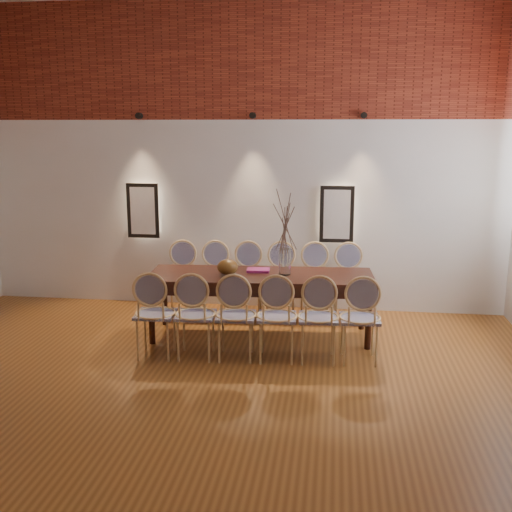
# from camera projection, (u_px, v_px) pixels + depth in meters

# --- Properties ---
(floor) EXTENTS (7.00, 7.00, 0.02)m
(floor) POSITION_uv_depth(u_px,v_px,m) (171.00, 430.00, 4.88)
(floor) COLOR brown
(floor) RESTS_ON ground
(wall_back) EXTENTS (7.00, 0.10, 4.00)m
(wall_back) POSITION_uv_depth(u_px,v_px,m) (239.00, 159.00, 7.89)
(wall_back) COLOR silver
(wall_back) RESTS_ON ground
(brick_band_back) EXTENTS (7.00, 0.02, 1.50)m
(brick_band_back) POSITION_uv_depth(u_px,v_px,m) (238.00, 59.00, 7.56)
(brick_band_back) COLOR maroon
(brick_band_back) RESTS_ON ground
(niche_left) EXTENTS (0.36, 0.06, 0.66)m
(niche_left) POSITION_uv_depth(u_px,v_px,m) (144.00, 210.00, 8.11)
(niche_left) COLOR #FFEAC6
(niche_left) RESTS_ON wall_back
(niche_right) EXTENTS (0.36, 0.06, 0.66)m
(niche_right) POSITION_uv_depth(u_px,v_px,m) (337.00, 214.00, 7.77)
(niche_right) COLOR #FFEAC6
(niche_right) RESTS_ON wall_back
(spot_fixture_left) EXTENTS (0.08, 0.10, 0.08)m
(spot_fixture_left) POSITION_uv_depth(u_px,v_px,m) (139.00, 116.00, 7.82)
(spot_fixture_left) COLOR black
(spot_fixture_left) RESTS_ON wall_back
(spot_fixture_mid) EXTENTS (0.08, 0.10, 0.08)m
(spot_fixture_mid) POSITION_uv_depth(u_px,v_px,m) (253.00, 116.00, 7.62)
(spot_fixture_mid) COLOR black
(spot_fixture_mid) RESTS_ON wall_back
(spot_fixture_right) EXTENTS (0.08, 0.10, 0.08)m
(spot_fixture_right) POSITION_uv_depth(u_px,v_px,m) (364.00, 115.00, 7.44)
(spot_fixture_right) COLOR black
(spot_fixture_right) RESTS_ON wall_back
(dining_table) EXTENTS (2.63, 0.99, 0.75)m
(dining_table) POSITION_uv_depth(u_px,v_px,m) (261.00, 305.00, 6.97)
(dining_table) COLOR black
(dining_table) RESTS_ON floor
(chair_near_a) EXTENTS (0.47, 0.47, 0.94)m
(chair_near_a) POSITION_uv_depth(u_px,v_px,m) (155.00, 314.00, 6.35)
(chair_near_a) COLOR tan
(chair_near_a) RESTS_ON floor
(chair_near_b) EXTENTS (0.47, 0.47, 0.94)m
(chair_near_b) POSITION_uv_depth(u_px,v_px,m) (196.00, 315.00, 6.32)
(chair_near_b) COLOR tan
(chair_near_b) RESTS_ON floor
(chair_near_c) EXTENTS (0.47, 0.47, 0.94)m
(chair_near_c) POSITION_uv_depth(u_px,v_px,m) (236.00, 316.00, 6.29)
(chair_near_c) COLOR tan
(chair_near_c) RESTS_ON floor
(chair_near_d) EXTENTS (0.47, 0.47, 0.94)m
(chair_near_d) POSITION_uv_depth(u_px,v_px,m) (277.00, 316.00, 6.26)
(chair_near_d) COLOR tan
(chair_near_d) RESTS_ON floor
(chair_near_e) EXTENTS (0.47, 0.47, 0.94)m
(chair_near_e) POSITION_uv_depth(u_px,v_px,m) (318.00, 317.00, 6.23)
(chair_near_e) COLOR tan
(chair_near_e) RESTS_ON floor
(chair_near_f) EXTENTS (0.47, 0.47, 0.94)m
(chair_near_f) POSITION_uv_depth(u_px,v_px,m) (360.00, 318.00, 6.20)
(chair_near_f) COLOR tan
(chair_near_f) RESTS_ON floor
(chair_far_a) EXTENTS (0.47, 0.47, 0.94)m
(chair_far_a) POSITION_uv_depth(u_px,v_px,m) (181.00, 281.00, 7.70)
(chair_far_a) COLOR tan
(chair_far_a) RESTS_ON floor
(chair_far_b) EXTENTS (0.47, 0.47, 0.94)m
(chair_far_b) POSITION_uv_depth(u_px,v_px,m) (214.00, 281.00, 7.67)
(chair_far_b) COLOR tan
(chair_far_b) RESTS_ON floor
(chair_far_c) EXTENTS (0.47, 0.47, 0.94)m
(chair_far_c) POSITION_uv_depth(u_px,v_px,m) (247.00, 282.00, 7.64)
(chair_far_c) COLOR tan
(chair_far_c) RESTS_ON floor
(chair_far_d) EXTENTS (0.47, 0.47, 0.94)m
(chair_far_d) POSITION_uv_depth(u_px,v_px,m) (281.00, 283.00, 7.61)
(chair_far_d) COLOR tan
(chair_far_d) RESTS_ON floor
(chair_far_e) EXTENTS (0.47, 0.47, 0.94)m
(chair_far_e) POSITION_uv_depth(u_px,v_px,m) (315.00, 283.00, 7.58)
(chair_far_e) COLOR tan
(chair_far_e) RESTS_ON floor
(chair_far_f) EXTENTS (0.47, 0.47, 0.94)m
(chair_far_f) POSITION_uv_depth(u_px,v_px,m) (349.00, 284.00, 7.56)
(chair_far_f) COLOR tan
(chair_far_f) RESTS_ON floor
(vase) EXTENTS (0.14, 0.14, 0.30)m
(vase) POSITION_uv_depth(u_px,v_px,m) (285.00, 262.00, 6.84)
(vase) COLOR silver
(vase) RESTS_ON dining_table
(dried_branches) EXTENTS (0.50, 0.50, 0.70)m
(dried_branches) POSITION_uv_depth(u_px,v_px,m) (285.00, 223.00, 6.75)
(dried_branches) COLOR #4D3529
(dried_branches) RESTS_ON vase
(bowl) EXTENTS (0.24, 0.24, 0.18)m
(bowl) POSITION_uv_depth(u_px,v_px,m) (228.00, 267.00, 6.85)
(bowl) COLOR brown
(bowl) RESTS_ON dining_table
(book) EXTENTS (0.27, 0.20, 0.03)m
(book) POSITION_uv_depth(u_px,v_px,m) (258.00, 270.00, 7.01)
(book) COLOR #91226F
(book) RESTS_ON dining_table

